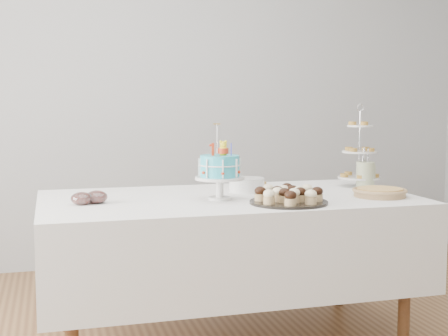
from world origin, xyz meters
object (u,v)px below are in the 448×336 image
object	(u,v)px
jam_bowl_a	(82,199)
utensil_pitcher	(365,174)
table	(229,240)
birthday_cake	(220,179)
pastry_plate	(252,186)
jam_bowl_b	(97,197)
plate_stack	(247,185)
cupcake_tray	(289,195)
pie	(380,192)
tiered_stand	(360,152)

from	to	relation	value
jam_bowl_a	utensil_pitcher	bearing A→B (deg)	5.70
jam_bowl_a	table	bearing A→B (deg)	4.41
birthday_cake	pastry_plate	distance (m)	0.44
table	jam_bowl_b	distance (m)	0.73
pastry_plate	jam_bowl_a	size ratio (longest dim) A/B	2.33
table	jam_bowl_b	world-z (taller)	jam_bowl_b
utensil_pitcher	plate_stack	bearing A→B (deg)	-171.32
pastry_plate	jam_bowl_b	xyz separation A→B (m)	(-0.89, -0.28, 0.01)
table	cupcake_tray	size ratio (longest dim) A/B	5.05
cupcake_tray	utensil_pitcher	xyz separation A→B (m)	(0.62, 0.39, 0.04)
jam_bowl_b	utensil_pitcher	world-z (taller)	utensil_pitcher
jam_bowl_b	jam_bowl_a	bearing A→B (deg)	-162.19
pie	tiered_stand	distance (m)	0.43
cupcake_tray	tiered_stand	world-z (taller)	tiered_stand
birthday_cake	pie	xyz separation A→B (m)	(0.83, -0.12, -0.08)
table	pie	distance (m)	0.82
tiered_stand	pastry_plate	bearing A→B (deg)	174.15
cupcake_tray	jam_bowl_b	distance (m)	0.93
pie	jam_bowl_a	bearing A→B (deg)	174.13
table	pastry_plate	size ratio (longest dim) A/B	7.93
table	pie	world-z (taller)	pie
birthday_cake	tiered_stand	size ratio (longest dim) A/B	0.80
cupcake_tray	utensil_pitcher	size ratio (longest dim) A/B	1.65
pie	jam_bowl_b	distance (m)	1.44
cupcake_tray	jam_bowl_a	world-z (taller)	cupcake_tray
birthday_cake	pastry_plate	xyz separation A→B (m)	(0.28, 0.33, -0.09)
plate_stack	pie	bearing A→B (deg)	-30.70
plate_stack	pastry_plate	xyz separation A→B (m)	(0.06, 0.09, -0.02)
tiered_stand	utensil_pitcher	world-z (taller)	tiered_stand
tiered_stand	cupcake_tray	bearing A→B (deg)	-143.11
jam_bowl_b	utensil_pitcher	bearing A→B (deg)	5.10
jam_bowl_a	utensil_pitcher	distance (m)	1.60
table	cupcake_tray	xyz separation A→B (m)	(0.22, -0.29, 0.27)
tiered_stand	plate_stack	bearing A→B (deg)	-177.76
table	pie	size ratio (longest dim) A/B	6.82
tiered_stand	plate_stack	xyz separation A→B (m)	(-0.69, -0.03, -0.16)
table	jam_bowl_a	size ratio (longest dim) A/B	18.50
tiered_stand	jam_bowl_a	bearing A→B (deg)	-171.62
tiered_stand	pastry_plate	xyz separation A→B (m)	(-0.63, 0.06, -0.18)
utensil_pitcher	pie	bearing A→B (deg)	-92.71
birthday_cake	utensil_pitcher	size ratio (longest dim) A/B	1.66
tiered_stand	jam_bowl_a	size ratio (longest dim) A/B	4.62
table	tiered_stand	world-z (taller)	tiered_stand
plate_stack	birthday_cake	bearing A→B (deg)	-132.51
birthday_cake	pie	world-z (taller)	birthday_cake
cupcake_tray	pie	bearing A→B (deg)	8.32
birthday_cake	utensil_pitcher	bearing A→B (deg)	18.50
utensil_pitcher	birthday_cake	bearing A→B (deg)	-155.62
birthday_cake	jam_bowl_a	world-z (taller)	birthday_cake
pie	jam_bowl_a	world-z (taller)	jam_bowl_a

